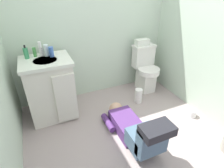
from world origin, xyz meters
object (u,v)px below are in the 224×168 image
object	(u,v)px
tissue_box	(142,42)
soap_dispenser	(26,53)
toilet	(145,69)
faucet	(43,52)
person_plumber	(134,129)
bottle_clear	(46,50)
vanity_cabinet	(51,88)
bottle_white	(40,49)
toilet_paper_roll	(192,113)
bottle_green	(35,52)
bottle_blue	(51,52)
paper_towel_roll	(138,96)

from	to	relation	value
tissue_box	soap_dispenser	world-z (taller)	soap_dispenser
soap_dispenser	tissue_box	bearing A→B (deg)	2.10
toilet	soap_dispenser	distance (m)	1.79
faucet	toilet	bearing A→B (deg)	-1.86
person_plumber	toilet	bearing A→B (deg)	52.42
faucet	bottle_clear	distance (m)	0.06
vanity_cabinet	bottle_clear	xyz separation A→B (m)	(0.04, 0.12, 0.47)
tissue_box	soap_dispenser	bearing A→B (deg)	-177.90
bottle_white	toilet_paper_roll	size ratio (longest dim) A/B	1.58
vanity_cabinet	tissue_box	distance (m)	1.53
faucet	toilet_paper_roll	size ratio (longest dim) A/B	0.91
bottle_green	vanity_cabinet	bearing A→B (deg)	-57.25
bottle_green	toilet_paper_roll	xyz separation A→B (m)	(1.82, -0.97, -0.83)
bottle_clear	toilet	bearing A→B (deg)	-0.73
toilet	toilet_paper_roll	world-z (taller)	toilet
faucet	bottle_blue	distance (m)	0.12
toilet	bottle_green	bearing A→B (deg)	178.06
vanity_cabinet	faucet	xyz separation A→B (m)	(-0.00, 0.15, 0.45)
bottle_white	soap_dispenser	bearing A→B (deg)	-166.94
toilet_paper_roll	bottle_blue	bearing A→B (deg)	151.48
tissue_box	toilet_paper_roll	distance (m)	1.28
toilet_paper_roll	toilet	bearing A→B (deg)	102.71
bottle_clear	toilet_paper_roll	xyz separation A→B (m)	(1.69, -0.93, -0.84)
soap_dispenser	toilet_paper_roll	xyz separation A→B (m)	(1.92, -0.94, -0.84)
vanity_cabinet	toilet_paper_roll	xyz separation A→B (m)	(1.72, -0.82, -0.37)
faucet	vanity_cabinet	bearing A→B (deg)	-88.69
person_plumber	paper_towel_roll	bearing A→B (deg)	55.52
person_plumber	soap_dispenser	world-z (taller)	soap_dispenser
bottle_green	bottle_clear	size ratio (longest dim) A/B	0.79
person_plumber	soap_dispenser	bearing A→B (deg)	133.83
tissue_box	soap_dispenser	distance (m)	1.67
bottle_blue	paper_towel_roll	bearing A→B (deg)	-14.53
soap_dispenser	bottle_blue	xyz separation A→B (m)	(0.28, -0.06, -0.01)
vanity_cabinet	bottle_white	size ratio (longest dim) A/B	4.73
toilet	bottle_blue	bearing A→B (deg)	-178.90
faucet	soap_dispenser	bearing A→B (deg)	-173.99
bottle_blue	toilet_paper_roll	world-z (taller)	bottle_blue
soap_dispenser	bottle_green	xyz separation A→B (m)	(0.10, 0.03, -0.01)
paper_towel_roll	bottle_blue	bearing A→B (deg)	165.47
bottle_clear	faucet	bearing A→B (deg)	144.02
person_plumber	paper_towel_roll	distance (m)	0.80
tissue_box	bottle_green	xyz separation A→B (m)	(-1.57, -0.04, 0.08)
person_plumber	bottle_green	bearing A→B (deg)	130.13
tissue_box	bottle_white	distance (m)	1.50
toilet	soap_dispenser	world-z (taller)	soap_dispenser
tissue_box	faucet	bearing A→B (deg)	-178.41
vanity_cabinet	toilet_paper_roll	distance (m)	1.94
bottle_white	toilet_paper_roll	bearing A→B (deg)	-29.32
bottle_white	toilet	bearing A→B (deg)	-2.53
person_plumber	bottle_clear	distance (m)	1.43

